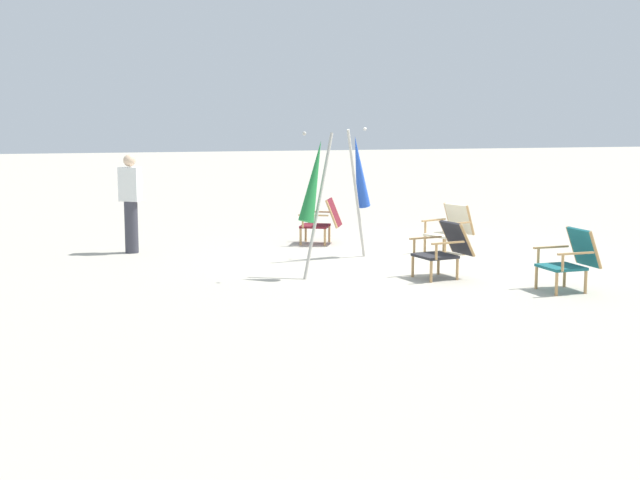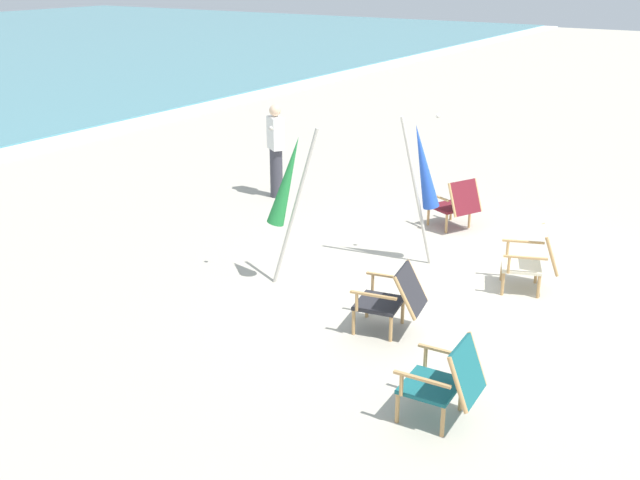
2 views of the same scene
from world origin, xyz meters
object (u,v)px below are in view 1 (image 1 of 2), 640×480
beach_chair_back_left (451,228)px  umbrella_furled_green (314,182)px  beach_chair_front_left (445,248)px  beach_chair_back_right (571,258)px  umbrella_furled_blue (359,173)px  beach_chair_far_center (324,220)px  person_near_chairs (131,202)px

beach_chair_back_left → umbrella_furled_green: umbrella_furled_green is taller
beach_chair_front_left → beach_chair_back_right: bearing=-136.8°
beach_chair_back_right → umbrella_furled_blue: size_ratio=0.39×
beach_chair_back_right → umbrella_furled_green: 3.61m
beach_chair_far_center → beach_chair_back_left: 2.36m
beach_chair_front_left → person_near_chairs: 5.38m
beach_chair_back_right → beach_chair_back_left: beach_chair_back_left is taller
beach_chair_far_center → umbrella_furled_blue: (-1.58, -0.14, 0.93)m
umbrella_furled_green → umbrella_furled_blue: (1.49, -1.14, 0.02)m
beach_chair_far_center → umbrella_furled_green: (-3.07, 1.00, 0.91)m
beach_chair_back_left → person_near_chairs: (1.49, 5.07, 0.41)m
umbrella_furled_green → person_near_chairs: 3.80m
beach_chair_front_left → beach_chair_back_left: size_ratio=1.00×
beach_chair_back_right → person_near_chairs: bearing=48.3°
beach_chair_back_left → umbrella_furled_green: (-1.47, 2.73, 0.91)m
beach_chair_back_left → person_near_chairs: bearing=73.7°
beach_chair_back_left → person_near_chairs: size_ratio=0.52×
person_near_chairs → beach_chair_back_left: bearing=-106.3°
beach_chair_front_left → beach_chair_back_right: 1.78m
beach_chair_back_right → person_near_chairs: (4.75, 5.33, 0.41)m
beach_chair_front_left → beach_chair_far_center: (3.57, 0.78, 0.01)m
beach_chair_back_right → beach_chair_back_left: (3.26, 0.26, 0.00)m
beach_chair_far_center → person_near_chairs: (-0.12, 3.34, 0.41)m
beach_chair_back_left → beach_chair_front_left: bearing=154.1°
beach_chair_far_center → person_near_chairs: size_ratio=0.54×
beach_chair_back_right → umbrella_furled_blue: umbrella_furled_blue is taller
beach_chair_far_center → umbrella_furled_green: 3.36m
beach_chair_far_center → umbrella_furled_green: umbrella_furled_green is taller
beach_chair_back_right → beach_chair_back_left: size_ratio=0.97×
beach_chair_front_left → beach_chair_back_right: (-1.30, -1.22, 0.01)m
beach_chair_front_left → umbrella_furled_blue: (1.99, 0.63, 0.93)m
beach_chair_far_center → beach_chair_back_left: (-1.60, -1.73, 0.00)m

